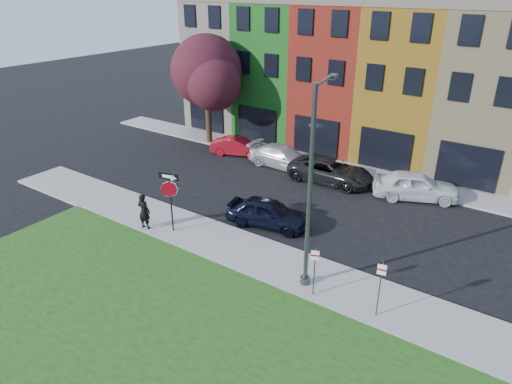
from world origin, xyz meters
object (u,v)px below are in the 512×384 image
Objects in this scene: stop_sign at (170,190)px; sedan_near at (268,213)px; man at (144,211)px; street_lamp at (311,190)px.

stop_sign reaches higher than sedan_near.
stop_sign is 5.05m from sedan_near.
sedan_near is (4.80, 3.88, -0.32)m from man.
man is 0.23× the size of street_lamp.
street_lamp is (8.81, 0.69, 3.18)m from man.
stop_sign is 1.67× the size of man.
man is 6.18m from sedan_near.
stop_sign is 7.72m from street_lamp.
stop_sign is at bearing 171.10° from street_lamp.
sedan_near is 6.21m from street_lamp.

